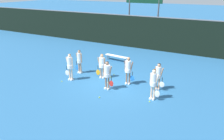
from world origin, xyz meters
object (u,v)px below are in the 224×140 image
at_px(player_2, 154,82).
at_px(tennis_ball_3, 108,83).
at_px(bench_courtside, 116,56).
at_px(tennis_ball_5, 150,102).
at_px(tennis_ball_4, 99,97).
at_px(scoreboard, 144,0).
at_px(player_3, 79,60).
at_px(player_0, 70,65).
at_px(tennis_ball_2, 62,81).
at_px(tennis_ball_0, 114,75).
at_px(player_1, 107,73).
at_px(player_5, 128,68).
at_px(player_4, 102,64).
at_px(tennis_ball_1, 111,77).
at_px(player_6, 158,74).

xyz_separation_m(player_2, tennis_ball_3, (-3.20, 0.71, -1.01)).
xyz_separation_m(bench_courtside, tennis_ball_5, (4.69, -5.35, -0.35)).
xyz_separation_m(bench_courtside, tennis_ball_4, (2.07, -6.20, -0.35)).
xyz_separation_m(scoreboard, player_3, (-1.09, -9.62, -3.52)).
distance_m(player_3, tennis_ball_5, 6.13).
height_order(player_0, tennis_ball_2, player_0).
bearing_deg(bench_courtside, tennis_ball_0, -60.72).
xyz_separation_m(player_1, tennis_ball_3, (-0.38, 0.75, -1.01)).
distance_m(scoreboard, tennis_ball_2, 12.39).
bearing_deg(player_2, player_5, 155.69).
bearing_deg(player_2, tennis_ball_0, 155.66).
bearing_deg(player_1, tennis_ball_2, -170.04).
distance_m(bench_courtside, player_4, 3.77).
bearing_deg(player_4, bench_courtside, 95.28).
distance_m(player_2, player_3, 5.98).
relative_size(player_0, player_5, 1.02).
xyz_separation_m(tennis_ball_2, tennis_ball_5, (5.91, 0.11, 0.00)).
height_order(bench_courtside, tennis_ball_1, bench_courtside).
distance_m(player_0, player_6, 5.65).
bearing_deg(tennis_ball_3, player_0, -164.33).
relative_size(player_0, tennis_ball_4, 25.45).
height_order(player_5, tennis_ball_3, player_5).
bearing_deg(tennis_ball_1, bench_courtside, 110.50).
height_order(bench_courtside, tennis_ball_2, bench_courtside).
bearing_deg(bench_courtside, player_4, -72.71).
xyz_separation_m(player_4, tennis_ball_3, (0.78, -0.59, -0.95)).
bearing_deg(tennis_ball_2, tennis_ball_3, 24.14).
distance_m(scoreboard, player_0, 11.50).
height_order(player_2, tennis_ball_5, player_2).
height_order(player_5, player_6, player_5).
bearing_deg(player_1, tennis_ball_3, 118.03).
height_order(player_1, tennis_ball_5, player_1).
xyz_separation_m(player_1, player_6, (2.70, 1.35, -0.08)).
bearing_deg(bench_courtside, scoreboard, 95.92).
bearing_deg(player_3, bench_courtside, 76.26).
bearing_deg(tennis_ball_2, bench_courtside, 77.39).
bearing_deg(player_6, player_1, -146.10).
height_order(player_1, tennis_ball_3, player_1).
relative_size(player_6, tennis_ball_0, 23.75).
xyz_separation_m(scoreboard, player_0, (-0.88, -10.94, -3.44)).
bearing_deg(player_4, player_1, -55.57).
height_order(player_0, player_3, player_0).
relative_size(player_3, tennis_ball_0, 24.13).
distance_m(tennis_ball_0, tennis_ball_3, 1.39).
height_order(player_0, tennis_ball_4, player_0).
distance_m(player_6, tennis_ball_3, 3.27).
bearing_deg(player_0, tennis_ball_1, 36.62).
relative_size(player_4, tennis_ball_5, 23.45).
bearing_deg(player_2, bench_courtside, 140.21).
bearing_deg(tennis_ball_1, player_0, -144.37).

